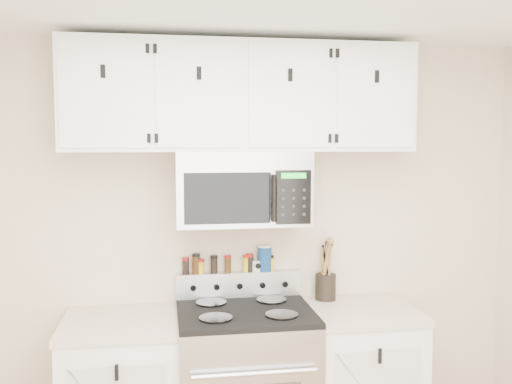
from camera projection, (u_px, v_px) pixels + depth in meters
back_wall at (238, 247)px, 3.51m from camera, size 3.50×0.01×2.50m
base_cabinet_right at (359, 383)px, 3.40m from camera, size 0.64×0.62×0.92m
microwave at (242, 188)px, 3.29m from camera, size 0.76×0.44×0.42m
upper_cabinets at (241, 97)px, 3.27m from camera, size 2.00×0.35×0.62m
utensil_crock at (326, 285)px, 3.52m from camera, size 0.13×0.13×0.37m
kitchen_timer at (258, 266)px, 3.50m from camera, size 0.07×0.06×0.07m
salt_canister at (264, 258)px, 3.51m from camera, size 0.09×0.09×0.16m
spice_jar_0 at (186, 266)px, 3.43m from camera, size 0.04×0.04×0.10m
spice_jar_1 at (196, 264)px, 3.44m from camera, size 0.05×0.05×0.12m
spice_jar_2 at (201, 266)px, 3.45m from camera, size 0.05×0.05×0.09m
spice_jar_3 at (214, 264)px, 3.46m from camera, size 0.04×0.04×0.11m
spice_jar_4 at (228, 264)px, 3.47m from camera, size 0.04×0.04×0.11m
spice_jar_5 at (246, 263)px, 3.49m from camera, size 0.04×0.04×0.10m
spice_jar_6 at (250, 263)px, 3.49m from camera, size 0.05×0.05×0.11m
spice_jar_7 at (263, 262)px, 3.51m from camera, size 0.04×0.04×0.11m
spice_jar_8 at (271, 263)px, 3.52m from camera, size 0.04×0.04×0.10m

